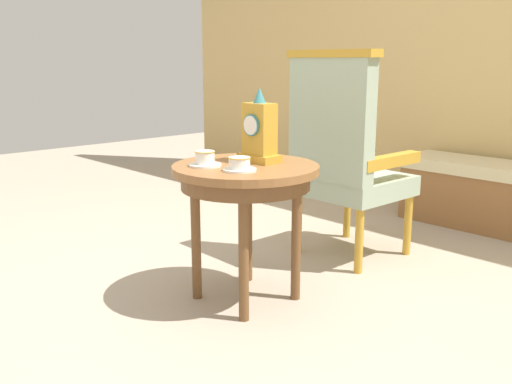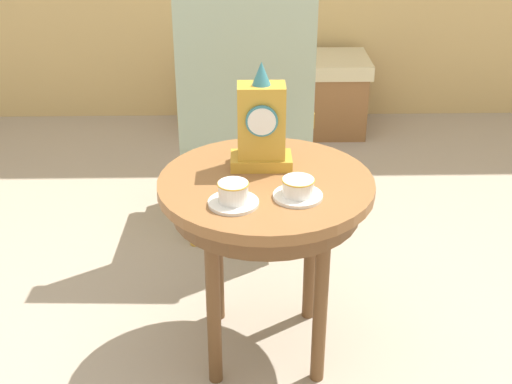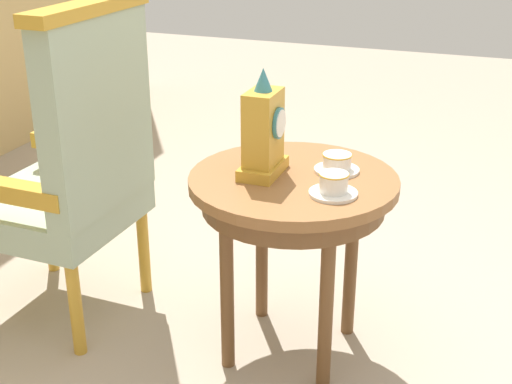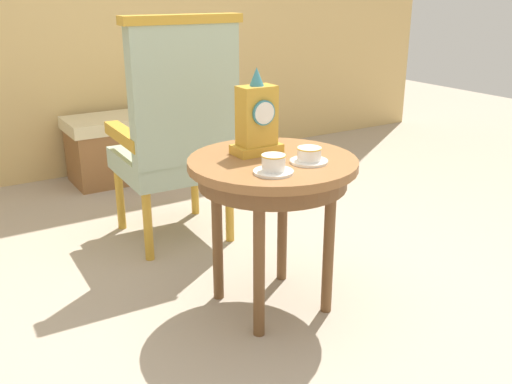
{
  "view_description": "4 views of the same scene",
  "coord_description": "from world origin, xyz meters",
  "px_view_note": "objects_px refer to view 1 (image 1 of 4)",
  "views": [
    {
      "loc": [
        1.87,
        -1.65,
        1.09
      ],
      "look_at": [
        0.07,
        0.05,
        0.51
      ],
      "focal_mm": 39.84,
      "sensor_mm": 36.0,
      "label": 1
    },
    {
      "loc": [
        -0.03,
        -1.83,
        1.56
      ],
      "look_at": [
        0.01,
        0.02,
        0.59
      ],
      "focal_mm": 48.33,
      "sensor_mm": 36.0,
      "label": 2
    },
    {
      "loc": [
        -1.93,
        -0.58,
        1.46
      ],
      "look_at": [
        -0.02,
        0.12,
        0.59
      ],
      "focal_mm": 50.18,
      "sensor_mm": 36.0,
      "label": 3
    },
    {
      "loc": [
        -1.12,
        -1.73,
        1.26
      ],
      "look_at": [
        -0.04,
        0.01,
        0.52
      ],
      "focal_mm": 40.21,
      "sensor_mm": 36.0,
      "label": 4
    }
  ],
  "objects_px": {
    "mantel_clock": "(259,132)",
    "armchair": "(344,154)",
    "teacup_left": "(205,159)",
    "side_table": "(246,182)",
    "teacup_right": "(239,165)",
    "window_bench": "(475,193)"
  },
  "relations": [
    {
      "from": "mantel_clock",
      "to": "armchair",
      "type": "height_order",
      "value": "armchair"
    },
    {
      "from": "teacup_left",
      "to": "side_table",
      "type": "bearing_deg",
      "value": 57.48
    },
    {
      "from": "teacup_right",
      "to": "mantel_clock",
      "type": "bearing_deg",
      "value": 115.29
    },
    {
      "from": "armchair",
      "to": "teacup_right",
      "type": "bearing_deg",
      "value": -81.1
    },
    {
      "from": "teacup_left",
      "to": "teacup_right",
      "type": "xyz_separation_m",
      "value": [
        0.18,
        0.04,
        -0.0
      ]
    },
    {
      "from": "window_bench",
      "to": "teacup_right",
      "type": "bearing_deg",
      "value": -92.26
    },
    {
      "from": "teacup_left",
      "to": "armchair",
      "type": "relative_size",
      "value": 0.13
    },
    {
      "from": "mantel_clock",
      "to": "teacup_left",
      "type": "bearing_deg",
      "value": -108.92
    },
    {
      "from": "side_table",
      "to": "teacup_left",
      "type": "distance_m",
      "value": 0.21
    },
    {
      "from": "teacup_left",
      "to": "mantel_clock",
      "type": "xyz_separation_m",
      "value": [
        0.08,
        0.25,
        0.11
      ]
    },
    {
      "from": "side_table",
      "to": "window_bench",
      "type": "xyz_separation_m",
      "value": [
        0.17,
        1.93,
        -0.33
      ]
    },
    {
      "from": "teacup_right",
      "to": "armchair",
      "type": "height_order",
      "value": "armchair"
    },
    {
      "from": "armchair",
      "to": "side_table",
      "type": "bearing_deg",
      "value": -86.18
    },
    {
      "from": "side_table",
      "to": "teacup_left",
      "type": "height_order",
      "value": "teacup_left"
    },
    {
      "from": "teacup_left",
      "to": "armchair",
      "type": "bearing_deg",
      "value": 87.18
    },
    {
      "from": "teacup_left",
      "to": "window_bench",
      "type": "bearing_deg",
      "value": 82.76
    },
    {
      "from": "teacup_right",
      "to": "armchair",
      "type": "bearing_deg",
      "value": 98.9
    },
    {
      "from": "teacup_right",
      "to": "armchair",
      "type": "relative_size",
      "value": 0.13
    },
    {
      "from": "teacup_left",
      "to": "mantel_clock",
      "type": "relative_size",
      "value": 0.43
    },
    {
      "from": "side_table",
      "to": "teacup_right",
      "type": "relative_size",
      "value": 4.59
    },
    {
      "from": "mantel_clock",
      "to": "window_bench",
      "type": "xyz_separation_m",
      "value": [
        0.18,
        1.83,
        -0.55
      ]
    },
    {
      "from": "side_table",
      "to": "mantel_clock",
      "type": "height_order",
      "value": "mantel_clock"
    }
  ]
}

